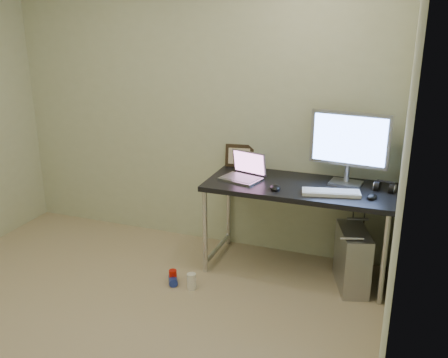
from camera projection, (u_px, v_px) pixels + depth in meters
floor at (90, 346)px, 3.20m from camera, size 3.50×3.50×0.00m
wall_back at (195, 106)px, 4.36m from camera, size 3.50×0.02×2.50m
wall_right at (398, 197)px, 2.23m from camera, size 0.02×3.50×2.50m
desk at (299, 195)px, 3.93m from camera, size 1.46×0.64×0.75m
tower_computer at (352, 259)px, 3.83m from camera, size 0.33×0.49×0.50m
cable_a at (353, 220)px, 4.12m from camera, size 0.01×0.16×0.69m
cable_b at (364, 225)px, 4.08m from camera, size 0.02×0.11×0.71m
can_red at (173, 277)px, 3.93m from camera, size 0.08×0.08×0.11m
can_white at (192, 281)px, 3.84m from camera, size 0.08×0.08×0.13m
can_blue at (173, 280)px, 3.92m from camera, size 0.12×0.14×0.07m
laptop at (244, 173)px, 4.03m from camera, size 0.36×0.33×0.21m
monitor at (349, 143)px, 3.82m from camera, size 0.61×0.20×0.57m
keyboard at (331, 193)px, 3.69m from camera, size 0.44×0.23×0.03m
mouse_right at (372, 196)px, 3.62m from camera, size 0.10×0.13×0.04m
mouse_left at (275, 187)px, 3.80m from camera, size 0.11×0.14×0.04m
headphones at (385, 187)px, 3.76m from camera, size 0.16×0.10×0.10m
picture_frame at (240, 156)px, 4.33m from camera, size 0.25×0.11×0.20m
webcam at (258, 159)px, 4.27m from camera, size 0.04×0.03×0.12m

